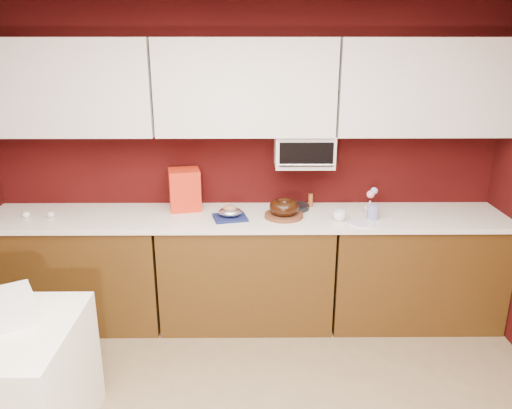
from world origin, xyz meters
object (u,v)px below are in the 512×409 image
object	(u,v)px
toaster_oven	(304,150)
bundt_cake	(284,207)
foil_ham_nest	(230,212)
coffee_mug	(340,215)
blue_jar	(373,212)
pandoro_box	(185,189)
flower_vase	(370,206)

from	to	relation	value
toaster_oven	bundt_cake	bearing A→B (deg)	-127.61
foil_ham_nest	coffee_mug	size ratio (longest dim) A/B	1.92
coffee_mug	blue_jar	bearing A→B (deg)	8.61
pandoro_box	coffee_mug	distance (m)	1.22
foil_ham_nest	pandoro_box	bearing A→B (deg)	147.48
bundt_cake	pandoro_box	world-z (taller)	pandoro_box
pandoro_box	flower_vase	size ratio (longest dim) A/B	2.97
toaster_oven	coffee_mug	bearing A→B (deg)	-49.62
flower_vase	pandoro_box	bearing A→B (deg)	176.21
coffee_mug	flower_vase	bearing A→B (deg)	34.87
toaster_oven	bundt_cake	xyz separation A→B (m)	(-0.16, -0.21, -0.39)
toaster_oven	blue_jar	xyz separation A→B (m)	(0.50, -0.25, -0.42)
foil_ham_nest	coffee_mug	distance (m)	0.82
foil_ham_nest	blue_jar	distance (m)	1.07
toaster_oven	blue_jar	bearing A→B (deg)	-26.51
bundt_cake	foil_ham_nest	size ratio (longest dim) A/B	1.27
toaster_oven	bundt_cake	size ratio (longest dim) A/B	2.00
toaster_oven	foil_ham_nest	bearing A→B (deg)	-157.09
foil_ham_nest	blue_jar	size ratio (longest dim) A/B	1.62
foil_ham_nest	pandoro_box	world-z (taller)	pandoro_box
toaster_oven	coffee_mug	world-z (taller)	toaster_oven
blue_jar	bundt_cake	bearing A→B (deg)	176.38
pandoro_box	foil_ham_nest	bearing A→B (deg)	-43.86
bundt_cake	flower_vase	xyz separation A→B (m)	(0.68, 0.11, -0.03)
bundt_cake	foil_ham_nest	xyz separation A→B (m)	(-0.41, -0.03, -0.03)
toaster_oven	flower_vase	size ratio (longest dim) A/B	4.14
coffee_mug	flower_vase	size ratio (longest dim) A/B	0.85
foil_ham_nest	coffee_mug	bearing A→B (deg)	-3.49
bundt_cake	toaster_oven	bearing A→B (deg)	52.39
bundt_cake	foil_ham_nest	bearing A→B (deg)	-175.62
blue_jar	flower_vase	distance (m)	0.15
foil_ham_nest	blue_jar	xyz separation A→B (m)	(1.07, -0.01, -0.00)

